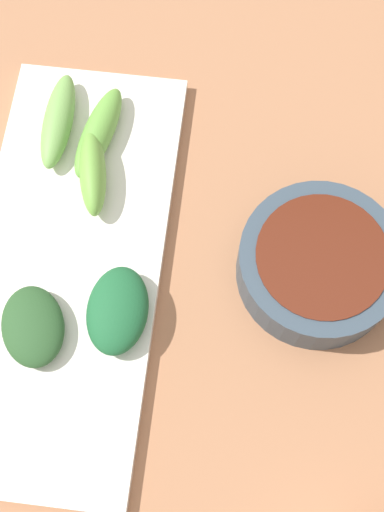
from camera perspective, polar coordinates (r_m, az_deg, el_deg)
The scene contains 8 objects.
tabletop at distance 0.59m, azimuth -1.10°, elevation -2.34°, with size 2.10×2.10×0.02m, color #A36D4B.
sauce_bowl at distance 0.57m, azimuth 10.39°, elevation -0.65°, with size 0.13×0.13×0.04m.
serving_plate at distance 0.59m, azimuth -10.06°, elevation -0.40°, with size 0.15×0.37×0.01m, color silver.
broccoli_stalk_0 at distance 0.62m, azimuth -10.97°, elevation 10.88°, with size 0.03×0.09×0.02m, color #73AA51.
broccoli_leafy_1 at distance 0.56m, azimuth -12.97°, elevation -5.67°, with size 0.05×0.07×0.02m, color #295028.
broccoli_stalk_2 at distance 0.59m, azimuth -8.18°, elevation 6.83°, with size 0.02×0.08×0.03m, color #6BA640.
broccoli_stalk_3 at distance 0.61m, azimuth -7.71°, elevation 10.07°, with size 0.03×0.09×0.02m, color #64A33F.
broccoli_leafy_4 at distance 0.55m, azimuth -6.15°, elevation -4.47°, with size 0.05×0.07×0.03m, color #1D5D33.
Camera 1 is at (-0.03, 0.18, 0.57)m, focal length 48.56 mm.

